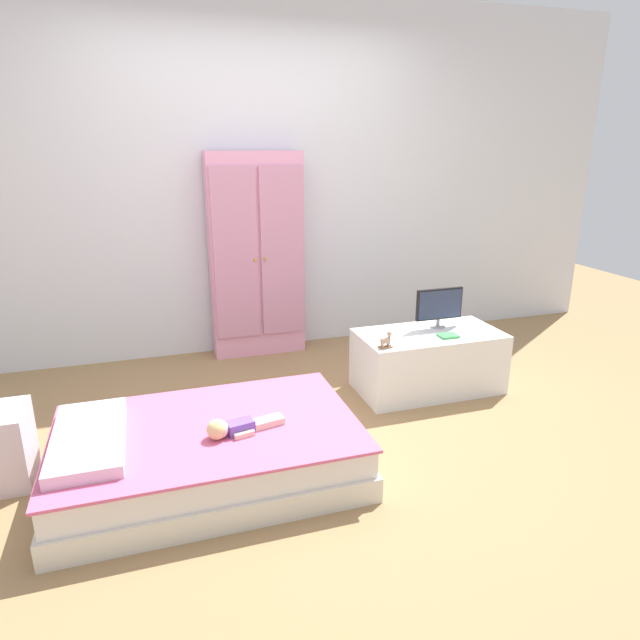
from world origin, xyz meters
The scene contains 10 objects.
ground_plane centered at (0.00, 0.00, -0.01)m, with size 10.00×10.00×0.02m, color #99754C.
back_wall centered at (0.00, 1.57, 1.35)m, with size 6.40×0.05×2.70m, color silver.
bed centered at (-0.61, -0.25, 0.14)m, with size 1.49×0.96×0.28m.
pillow centered at (-1.15, -0.25, 0.31)m, with size 0.32×0.69×0.06m, color silver.
doll centered at (-0.51, -0.36, 0.32)m, with size 0.39×0.16×0.10m.
wardrobe centered at (0.00, 1.42, 0.79)m, with size 0.72×0.24×1.57m.
tv_stand centered at (0.95, 0.35, 0.21)m, with size 0.96×0.50×0.41m, color white.
tv_monitor centered at (1.05, 0.43, 0.57)m, with size 0.34×0.10×0.28m.
rocking_horse_toy centered at (0.55, 0.17, 0.46)m, with size 0.09×0.04×0.11m.
book_green centered at (1.02, 0.24, 0.42)m, with size 0.12×0.10×0.02m, color #429E51.
Camera 1 is at (-0.82, -2.74, 1.61)m, focal length 30.86 mm.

